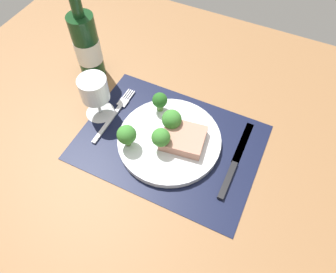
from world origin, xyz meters
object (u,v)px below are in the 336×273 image
(steak, at_px, (183,138))
(knife, at_px, (234,165))
(wine_glass, at_px, (95,91))
(fork, at_px, (114,114))
(plate, at_px, (169,140))
(wine_bottle, at_px, (87,45))

(steak, relative_size, knife, 0.43)
(wine_glass, bearing_deg, knife, -0.21)
(fork, xyz_separation_m, wine_glass, (-0.04, -0.01, 0.08))
(fork, bearing_deg, plate, -4.24)
(steak, bearing_deg, wine_glass, 179.86)
(plate, bearing_deg, steak, 10.29)
(plate, xyz_separation_m, steak, (0.03, 0.01, 0.02))
(plate, height_order, steak, steak)
(knife, bearing_deg, fork, 177.40)
(plate, height_order, wine_bottle, wine_bottle)
(fork, bearing_deg, wine_bottle, 141.69)
(steak, height_order, wine_glass, wine_glass)
(plate, xyz_separation_m, knife, (0.16, 0.01, -0.00))
(steak, bearing_deg, knife, -0.34)
(steak, distance_m, fork, 0.20)
(fork, relative_size, wine_bottle, 0.67)
(knife, relative_size, wine_bottle, 0.80)
(plate, relative_size, fork, 1.31)
(steak, bearing_deg, plate, -169.71)
(knife, xyz_separation_m, wine_bottle, (-0.46, 0.12, 0.09))
(wine_glass, bearing_deg, fork, 11.02)
(wine_bottle, relative_size, wine_glass, 2.39)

